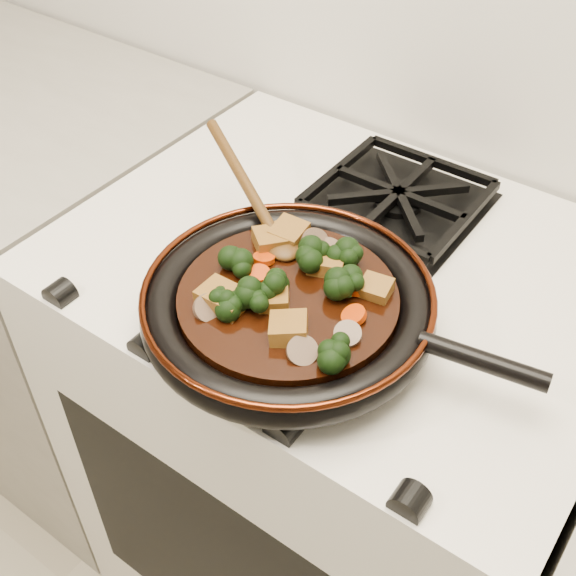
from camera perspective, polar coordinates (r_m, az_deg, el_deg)
The scene contains 34 objects.
stove at distance 1.31m, azimuth 3.50°, elevation -12.59°, with size 0.76×0.60×0.90m, color white.
burner_grate_front at distance 0.88m, azimuth -0.23°, elevation -1.57°, with size 0.23×0.23×0.03m, color black, non-canonical shape.
burner_grate_back at distance 1.07m, azimuth 8.69°, elevation 7.02°, with size 0.23×0.23×0.03m, color black, non-canonical shape.
skillet at distance 0.84m, azimuth 0.13°, elevation -1.34°, with size 0.47×0.35×0.05m.
braising_sauce at distance 0.84m, azimuth 0.00°, elevation -1.05°, with size 0.26×0.26×0.02m, color black.
tofu_cube_0 at distance 0.84m, azimuth 6.94°, elevation -0.09°, with size 0.04×0.03×0.02m, color brown.
tofu_cube_1 at distance 0.86m, azimuth 3.12°, elevation 1.99°, with size 0.04×0.04×0.02m, color brown.
tofu_cube_2 at distance 0.78m, azimuth 0.05°, elevation -3.25°, with size 0.04×0.04×0.02m, color brown.
tofu_cube_3 at distance 0.91m, azimuth -0.18°, elevation 4.34°, with size 0.04×0.04×0.02m, color brown.
tofu_cube_4 at distance 0.82m, azimuth -1.13°, elevation -0.93°, with size 0.03×0.03×0.02m, color brown.
tofu_cube_5 at distance 0.90m, azimuth 0.06°, elevation 4.29°, with size 0.04×0.04×0.02m, color brown.
tofu_cube_6 at distance 0.81m, azimuth -4.71°, elevation -1.17°, with size 0.04×0.04×0.02m, color brown.
tofu_cube_7 at distance 0.90m, azimuth -1.39°, elevation 3.79°, with size 0.04×0.04×0.02m, color brown.
tofu_cube_8 at distance 0.82m, azimuth -5.45°, elevation -0.72°, with size 0.04×0.04×0.02m, color brown.
broccoli_floret_0 at distance 0.81m, azimuth -2.47°, elevation -0.87°, with size 0.06×0.06×0.06m, color black, non-canonical shape.
broccoli_floret_1 at distance 0.81m, azimuth -4.81°, elevation -1.19°, with size 0.06×0.06×0.05m, color black, non-canonical shape.
broccoli_floret_2 at distance 0.83m, azimuth 4.90°, elevation 0.15°, with size 0.06×0.06×0.06m, color black, non-canonical shape.
broccoli_floret_3 at distance 0.86m, azimuth 4.16°, elevation 2.26°, with size 0.06×0.06×0.05m, color black, non-canonical shape.
broccoli_floret_4 at distance 0.76m, azimuth 3.07°, elevation -5.17°, with size 0.06×0.06×0.05m, color black, non-canonical shape.
broccoli_floret_5 at distance 0.86m, azimuth -3.92°, elevation 1.97°, with size 0.06×0.06×0.05m, color black, non-canonical shape.
broccoli_floret_6 at distance 0.86m, azimuth 1.98°, elevation 2.34°, with size 0.06×0.06×0.06m, color black, non-canonical shape.
broccoli_floret_7 at distance 0.82m, azimuth -1.40°, elevation 0.13°, with size 0.05×0.05×0.06m, color black, non-canonical shape.
carrot_coin_0 at distance 0.80m, azimuth 5.23°, elevation -2.17°, with size 0.03×0.03×0.01m, color #CA3605.
carrot_coin_1 at distance 0.87m, azimuth -1.90°, elevation 2.36°, with size 0.03×0.03×0.01m, color #CA3605.
carrot_coin_2 at distance 0.84m, azimuth 4.12°, elevation 0.16°, with size 0.03×0.03×0.01m, color #CA3605.
carrot_coin_3 at distance 0.84m, azimuth 5.47°, elevation 0.08°, with size 0.03×0.03×0.01m, color #CA3605.
carrot_coin_4 at distance 0.87m, azimuth 3.81°, elevation 2.10°, with size 0.03×0.03×0.01m, color #CA3605.
carrot_coin_5 at distance 0.85m, azimuth -2.29°, elevation 1.13°, with size 0.03×0.03×0.01m, color #CA3605.
mushroom_slice_0 at distance 0.81m, azimuth -6.33°, elevation -1.60°, with size 0.03×0.03×0.01m, color brown.
mushroom_slice_1 at distance 0.76m, azimuth 1.13°, elevation -4.98°, with size 0.03×0.03×0.01m, color brown.
mushroom_slice_2 at distance 0.78m, azimuth 4.73°, elevation -3.64°, with size 0.03×0.03×0.01m, color brown.
mushroom_slice_3 at distance 0.89m, azimuth 3.63°, elevation 3.14°, with size 0.03×0.03×0.01m, color brown.
mushroom_slice_4 at distance 0.89m, azimuth 2.09°, elevation 3.66°, with size 0.04×0.04×0.01m, color brown.
wooden_spoon at distance 0.92m, azimuth -2.21°, elevation 6.22°, with size 0.14×0.09×0.23m.
Camera 1 is at (0.37, 1.04, 1.53)m, focal length 45.00 mm.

